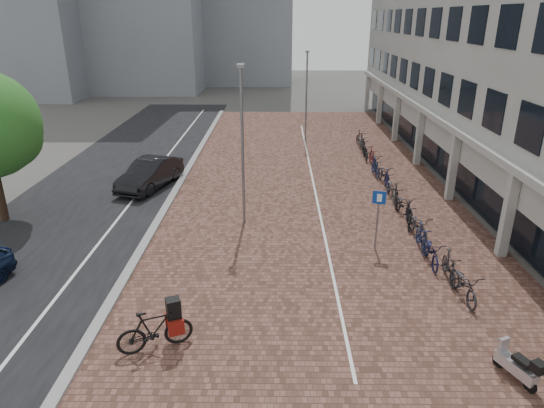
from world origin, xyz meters
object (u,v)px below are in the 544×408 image
at_px(car_dark, 150,174).
at_px(scooter_front, 517,364).
at_px(parking_sign, 378,211).
at_px(hero_bike, 155,329).

distance_m(car_dark, scooter_front, 19.27).
bearing_deg(parking_sign, hero_bike, -124.52).
height_order(hero_bike, parking_sign, parking_sign).
bearing_deg(car_dark, scooter_front, -31.48).
relative_size(hero_bike, scooter_front, 1.57).
bearing_deg(parking_sign, car_dark, 160.99).
relative_size(hero_bike, parking_sign, 0.88).
xyz_separation_m(car_dark, parking_sign, (10.64, -7.17, 0.87)).
relative_size(car_dark, parking_sign, 1.90).
xyz_separation_m(scooter_front, parking_sign, (-2.15, 7.24, 1.16)).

